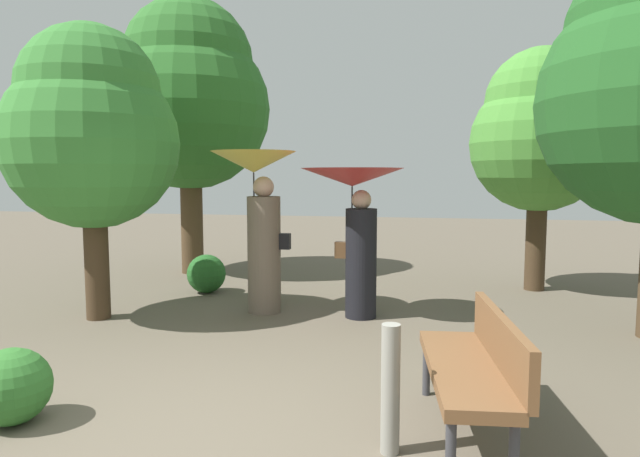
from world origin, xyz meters
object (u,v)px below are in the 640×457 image
park_bench (476,362)px  tree_near_right (540,131)px  path_marker_post (390,389)px  tree_mid_left (189,95)px  person_right (355,209)px  person_left (259,205)px  tree_near_left (91,128)px

park_bench → tree_near_right: (1.23, 5.09, 1.90)m
path_marker_post → park_bench: bearing=32.4°
park_bench → tree_mid_left: tree_mid_left is taller
person_right → person_left: bearing=88.2°
tree_near_left → path_marker_post: tree_near_left is taller
person_left → tree_near_right: (3.70, 2.16, 1.03)m
park_bench → tree_near_right: size_ratio=0.42×
park_bench → tree_near_left: bearing=-123.5°
person_right → park_bench: size_ratio=1.19×
tree_near_left → tree_near_right: (5.54, 2.90, 0.10)m
person_left → tree_mid_left: (-2.09, 2.48, 1.78)m
tree_near_right → path_marker_post: tree_near_right is taller
tree_near_right → person_left: bearing=-149.7°
tree_near_right → tree_mid_left: bearing=176.9°
park_bench → tree_mid_left: (-4.56, 5.40, 2.65)m
person_left → tree_near_left: (-1.83, -0.73, 0.93)m
park_bench → tree_near_left: tree_near_left is taller
person_right → path_marker_post: bearing=-169.3°
person_right → tree_near_right: tree_near_right is taller
path_marker_post → person_right: bearing=102.1°
tree_near_left → path_marker_post: bearing=-33.9°
tree_near_left → path_marker_post: (3.77, -2.53, -1.90)m
person_left → park_bench: size_ratio=1.33×
person_left → tree_mid_left: bearing=38.7°
person_left → person_right: size_ratio=1.12×
person_left → tree_near_right: bearing=-61.2°
person_left → tree_near_right: tree_near_right is taller
park_bench → tree_near_right: bearing=159.9°
person_right → path_marker_post: 3.46m
person_right → tree_near_right: 3.45m
person_right → tree_near_left: bearing=101.9°
path_marker_post → tree_near_right: bearing=72.0°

